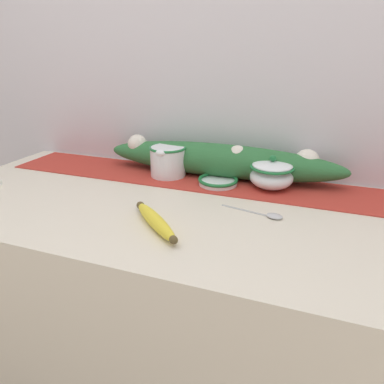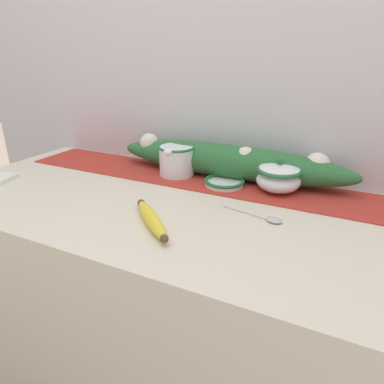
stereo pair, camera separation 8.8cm
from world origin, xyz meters
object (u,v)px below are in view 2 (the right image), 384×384
(banana, at_px, (151,219))
(spoon, at_px, (270,219))
(sugar_bowl, at_px, (279,177))
(small_dish, at_px, (224,182))
(cream_pitcher, at_px, (177,159))

(banana, distance_m, spoon, 0.29)
(banana, height_order, spoon, banana)
(sugar_bowl, distance_m, banana, 0.41)
(small_dish, bearing_deg, banana, -101.16)
(sugar_bowl, bearing_deg, spoon, -81.75)
(cream_pitcher, height_order, banana, cream_pitcher)
(cream_pitcher, bearing_deg, banana, -71.29)
(cream_pitcher, bearing_deg, spoon, -28.24)
(spoon, bearing_deg, banana, -138.24)
(cream_pitcher, distance_m, banana, 0.36)
(cream_pitcher, distance_m, spoon, 0.42)
(banana, bearing_deg, sugar_bowl, 57.14)
(spoon, bearing_deg, cream_pitcher, 163.06)
(small_dish, distance_m, spoon, 0.25)
(sugar_bowl, bearing_deg, cream_pitcher, 179.86)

